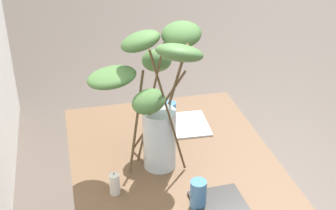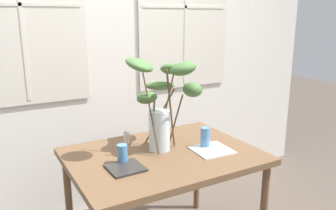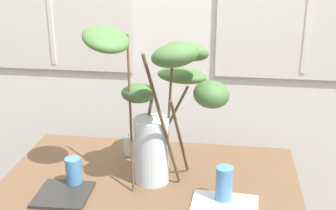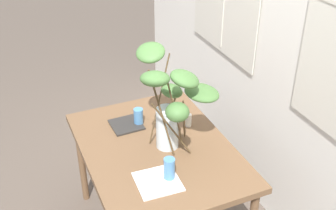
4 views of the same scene
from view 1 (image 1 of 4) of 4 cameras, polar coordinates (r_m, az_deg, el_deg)
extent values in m
cube|color=brown|center=(2.16, 0.90, -7.52)|extent=(1.23, 0.92, 0.04)
cylinder|color=brown|center=(2.92, 5.79, -6.27)|extent=(0.05, 0.05, 0.73)
cylinder|color=brown|center=(2.80, -10.06, -8.39)|extent=(0.05, 0.05, 0.73)
cylinder|color=silver|center=(2.07, -1.01, -4.07)|extent=(0.14, 0.14, 0.28)
cylinder|color=silver|center=(2.12, -0.99, -6.08)|extent=(0.13, 0.13, 0.09)
cylinder|color=brown|center=(2.05, 0.27, 0.49)|extent=(0.14, 0.13, 0.56)
ellipsoid|color=#477038|center=(2.00, 1.61, 8.46)|extent=(0.25, 0.24, 0.13)
cylinder|color=brown|center=(2.05, -2.11, 0.08)|extent=(0.06, 0.14, 0.53)
ellipsoid|color=#477038|center=(1.99, -3.31, 7.63)|extent=(0.23, 0.23, 0.14)
cylinder|color=brown|center=(1.92, 0.07, -1.05)|extent=(0.05, 0.17, 0.59)
ellipsoid|color=#477038|center=(1.73, 1.37, 6.27)|extent=(0.22, 0.23, 0.14)
cylinder|color=brown|center=(2.06, -3.78, -1.98)|extent=(0.19, 0.12, 0.40)
ellipsoid|color=#477038|center=(2.00, -6.74, 3.33)|extent=(0.29, 0.29, 0.10)
cylinder|color=brown|center=(2.01, -1.61, -3.48)|extent=(0.07, 0.08, 0.35)
ellipsoid|color=#477038|center=(1.89, -2.31, 0.43)|extent=(0.20, 0.21, 0.13)
cylinder|color=brown|center=(2.14, -1.17, -0.77)|extent=(0.05, 0.25, 0.40)
ellipsoid|color=#477038|center=(2.15, -1.36, 5.36)|extent=(0.17, 0.16, 0.11)
cylinder|color=#4C84BC|center=(1.89, 3.63, -10.58)|extent=(0.06, 0.06, 0.12)
cylinder|color=#4C84BC|center=(2.37, 0.18, -1.25)|extent=(0.07, 0.07, 0.14)
cube|color=#2D2B28|center=(1.94, 6.18, -11.71)|extent=(0.21, 0.21, 0.01)
cube|color=white|center=(2.43, 1.85, -2.38)|extent=(0.26, 0.26, 0.01)
cylinder|color=silver|center=(1.97, -6.40, -9.38)|extent=(0.04, 0.04, 0.09)
cylinder|color=black|center=(1.94, -6.48, -8.16)|extent=(0.00, 0.00, 0.01)
camera|label=2|loc=(2.44, 59.91, 5.72)|focal=36.76mm
camera|label=3|loc=(2.84, 33.05, 18.02)|focal=48.05mm
camera|label=4|loc=(3.98, 6.06, 34.68)|focal=46.01mm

